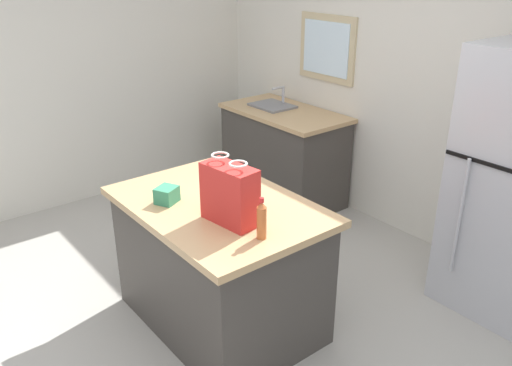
{
  "coord_description": "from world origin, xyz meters",
  "views": [
    {
      "loc": [
        2.28,
        -1.46,
        2.28
      ],
      "look_at": [
        -0.13,
        0.47,
        0.93
      ],
      "focal_mm": 37.02,
      "sensor_mm": 36.0,
      "label": 1
    }
  ],
  "objects": [
    {
      "name": "back_wall",
      "position": [
        -0.02,
        2.2,
        1.29
      ],
      "size": [
        5.23,
        0.13,
        2.58
      ],
      "color": "silver",
      "rests_on": "ground"
    },
    {
      "name": "ear_defenders",
      "position": [
        -0.16,
        0.26,
        0.9
      ],
      "size": [
        0.16,
        0.2,
        0.06
      ],
      "color": "black",
      "rests_on": "kitchen_island"
    },
    {
      "name": "shopping_bag",
      "position": [
        0.11,
        0.09,
        1.05
      ],
      "size": [
        0.35,
        0.2,
        0.38
      ],
      "color": "red",
      "rests_on": "kitchen_island"
    },
    {
      "name": "sink_counter",
      "position": [
        -1.37,
        1.81,
        0.46
      ],
      "size": [
        1.25,
        0.67,
        1.08
      ],
      "color": "#423D38",
      "rests_on": "ground"
    },
    {
      "name": "kitchen_island",
      "position": [
        -0.13,
        0.17,
        0.44
      ],
      "size": [
        1.34,
        0.93,
        0.88
      ],
      "color": "#423D38",
      "rests_on": "ground"
    },
    {
      "name": "small_box",
      "position": [
        -0.33,
        -0.07,
        0.93
      ],
      "size": [
        0.16,
        0.16,
        0.1
      ],
      "primitive_type": "cube",
      "rotation": [
        0.0,
        0.0,
        0.46
      ],
      "color": "#388E66",
      "rests_on": "kitchen_island"
    },
    {
      "name": "left_wall",
      "position": [
        -2.62,
        0.0,
        1.29
      ],
      "size": [
        0.1,
        4.41,
        2.58
      ],
      "color": "silver",
      "rests_on": "ground"
    },
    {
      "name": "ground",
      "position": [
        0.0,
        0.0,
        0.0
      ],
      "size": [
        6.28,
        6.28,
        0.0
      ],
      "primitive_type": "plane",
      "color": "#ADA89E"
    },
    {
      "name": "bottle",
      "position": [
        0.37,
        0.1,
        0.98
      ],
      "size": [
        0.05,
        0.05,
        0.24
      ],
      "color": "#C66633",
      "rests_on": "kitchen_island"
    }
  ]
}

